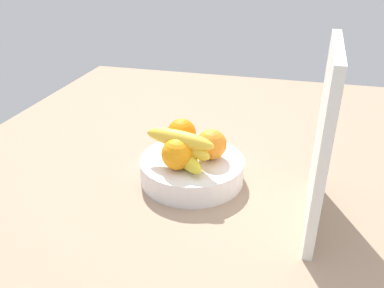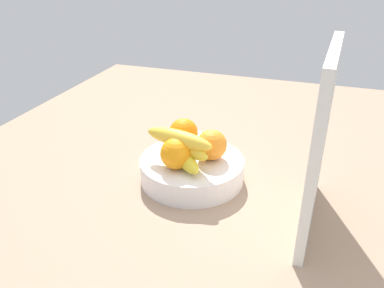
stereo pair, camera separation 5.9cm
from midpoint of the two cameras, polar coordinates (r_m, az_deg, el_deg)
name	(u,v)px [view 2 (the right image)]	position (r cm, az deg, el deg)	size (l,w,h in cm)	color
ground_plane	(198,195)	(93.16, 2.65, -7.40)	(180.00, 140.00, 3.00)	#9F8269
fruit_bowl	(192,169)	(94.71, 1.80, -3.68)	(24.92, 24.92, 5.55)	white
orange_front_left	(212,145)	(92.10, 4.71, -0.16)	(7.26, 7.26, 7.26)	orange
orange_front_right	(184,133)	(97.80, 0.50, 1.63)	(7.26, 7.26, 7.26)	orange
orange_center	(176,153)	(88.08, -0.41, -1.41)	(7.26, 7.26, 7.26)	orange
banana_bunch	(181,146)	(89.92, 0.32, -0.37)	(15.32, 17.46, 8.40)	yellow
cutting_board	(319,143)	(77.80, 20.14, 0.06)	(28.00, 1.80, 36.00)	white
jar_lid	(191,136)	(115.96, 1.37, 1.21)	(6.11, 6.11, 1.30)	white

